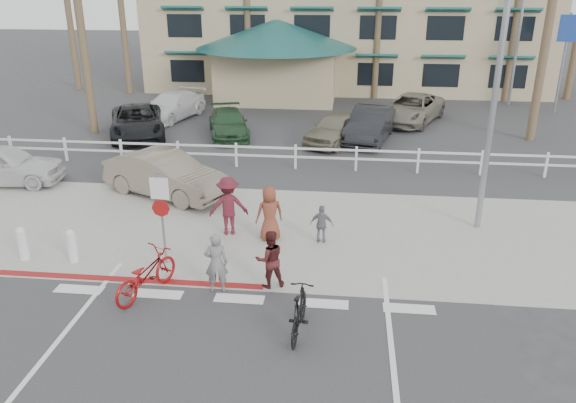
# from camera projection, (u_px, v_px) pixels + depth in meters

# --- Properties ---
(ground) EXTENTS (140.00, 140.00, 0.00)m
(ground) POSITION_uv_depth(u_px,v_px,m) (234.00, 313.00, 12.85)
(ground) COLOR #333335
(bike_path) EXTENTS (12.00, 16.00, 0.01)m
(bike_path) POSITION_uv_depth(u_px,v_px,m) (214.00, 370.00, 11.00)
(bike_path) COLOR #333335
(bike_path) RESTS_ON ground
(sidewalk_plaza) EXTENTS (22.00, 7.00, 0.01)m
(sidewalk_plaza) POSITION_uv_depth(u_px,v_px,m) (263.00, 231.00, 17.00)
(sidewalk_plaza) COLOR gray
(sidewalk_plaza) RESTS_ON ground
(cross_street) EXTENTS (40.00, 5.00, 0.01)m
(cross_street) POSITION_uv_depth(u_px,v_px,m) (280.00, 185.00, 20.69)
(cross_street) COLOR #333335
(cross_street) RESTS_ON ground
(parking_lot) EXTENTS (50.00, 16.00, 0.01)m
(parking_lot) POSITION_uv_depth(u_px,v_px,m) (302.00, 123.00, 29.45)
(parking_lot) COLOR #333335
(parking_lot) RESTS_ON ground
(curb_red) EXTENTS (7.00, 0.25, 0.02)m
(curb_red) POSITION_uv_depth(u_px,v_px,m) (128.00, 280.00, 14.25)
(curb_red) COLOR maroon
(curb_red) RESTS_ON ground
(rail_fence) EXTENTS (29.40, 0.16, 1.00)m
(rail_fence) POSITION_uv_depth(u_px,v_px,m) (298.00, 157.00, 22.30)
(rail_fence) COLOR silver
(rail_fence) RESTS_ON ground
(building) EXTENTS (28.00, 16.00, 11.30)m
(building) POSITION_uv_depth(u_px,v_px,m) (347.00, 0.00, 39.14)
(building) COLOR tan
(building) RESTS_ON ground
(sign_post) EXTENTS (0.50, 0.10, 2.90)m
(sign_post) POSITION_uv_depth(u_px,v_px,m) (162.00, 213.00, 14.57)
(sign_post) COLOR gray
(sign_post) RESTS_ON ground
(bollard_0) EXTENTS (0.26, 0.26, 0.95)m
(bollard_0) POSITION_uv_depth(u_px,v_px,m) (72.00, 246.00, 15.00)
(bollard_0) COLOR silver
(bollard_0) RESTS_ON ground
(bollard_1) EXTENTS (0.26, 0.26, 0.95)m
(bollard_1) POSITION_uv_depth(u_px,v_px,m) (22.00, 243.00, 15.14)
(bollard_1) COLOR silver
(bollard_1) RESTS_ON ground
(streetlight_0) EXTENTS (0.60, 2.00, 9.00)m
(streetlight_0) POSITION_uv_depth(u_px,v_px,m) (497.00, 80.00, 15.59)
(streetlight_0) COLOR gray
(streetlight_0) RESTS_ON ground
(streetlight_1) EXTENTS (0.60, 2.00, 9.50)m
(streetlight_1) POSITION_uv_depth(u_px,v_px,m) (521.00, 22.00, 32.01)
(streetlight_1) COLOR gray
(streetlight_1) RESTS_ON ground
(info_sign) EXTENTS (1.20, 0.16, 5.60)m
(info_sign) POSITION_uv_depth(u_px,v_px,m) (563.00, 62.00, 30.70)
(info_sign) COLOR navy
(info_sign) RESTS_ON ground
(palm_10) EXTENTS (4.00, 4.00, 12.00)m
(palm_10) POSITION_uv_depth(u_px,v_px,m) (78.00, 4.00, 25.45)
(palm_10) COLOR #1B3F18
(palm_10) RESTS_ON ground
(bike_red) EXTENTS (1.45, 2.17, 1.08)m
(bike_red) POSITION_uv_depth(u_px,v_px,m) (146.00, 274.00, 13.43)
(bike_red) COLOR maroon
(bike_red) RESTS_ON ground
(rider_red) EXTENTS (0.62, 0.47, 1.54)m
(rider_red) POSITION_uv_depth(u_px,v_px,m) (216.00, 263.00, 13.48)
(rider_red) COLOR slate
(rider_red) RESTS_ON ground
(bike_black) EXTENTS (0.64, 1.80, 1.06)m
(bike_black) POSITION_uv_depth(u_px,v_px,m) (299.00, 312.00, 11.95)
(bike_black) COLOR black
(bike_black) RESTS_ON ground
(rider_black) EXTENTS (0.88, 0.79, 1.49)m
(rider_black) POSITION_uv_depth(u_px,v_px,m) (270.00, 259.00, 13.72)
(rider_black) COLOR #451818
(rider_black) RESTS_ON ground
(pedestrian_a) EXTENTS (1.28, 0.91, 1.79)m
(pedestrian_a) POSITION_uv_depth(u_px,v_px,m) (228.00, 206.00, 16.52)
(pedestrian_a) COLOR #541722
(pedestrian_a) RESTS_ON ground
(pedestrian_child) EXTENTS (0.71, 0.36, 1.15)m
(pedestrian_child) POSITION_uv_depth(u_px,v_px,m) (322.00, 224.00, 16.05)
(pedestrian_child) COLOR slate
(pedestrian_child) RESTS_ON ground
(pedestrian_b) EXTENTS (0.95, 0.80, 1.65)m
(pedestrian_b) POSITION_uv_depth(u_px,v_px,m) (270.00, 213.00, 16.17)
(pedestrian_b) COLOR brown
(pedestrian_b) RESTS_ON ground
(car_white_sedan) EXTENTS (4.89, 3.41, 1.53)m
(car_white_sedan) POSITION_uv_depth(u_px,v_px,m) (165.00, 175.00, 19.50)
(car_white_sedan) COLOR #756A5B
(car_white_sedan) RESTS_ON ground
(car_red_compact) EXTENTS (4.51, 2.17, 1.49)m
(car_red_compact) POSITION_uv_depth(u_px,v_px,m) (2.00, 165.00, 20.61)
(car_red_compact) COLOR silver
(car_red_compact) RESTS_ON ground
(lot_car_0) EXTENTS (4.10, 5.73, 1.45)m
(lot_car_0) POSITION_uv_depth(u_px,v_px,m) (137.00, 122.00, 26.79)
(lot_car_0) COLOR black
(lot_car_0) RESTS_ON ground
(lot_car_1) EXTENTS (2.87, 4.61, 1.25)m
(lot_car_1) POSITION_uv_depth(u_px,v_px,m) (228.00, 124.00, 26.86)
(lot_car_1) COLOR #224428
(lot_car_1) RESTS_ON ground
(lot_car_2) EXTENTS (3.23, 4.43, 1.40)m
(lot_car_2) POSITION_uv_depth(u_px,v_px,m) (336.00, 128.00, 25.69)
(lot_car_2) COLOR #756E59
(lot_car_2) RESTS_ON ground
(lot_car_3) EXTENTS (2.64, 4.93, 1.54)m
(lot_car_3) POSITION_uv_depth(u_px,v_px,m) (370.00, 124.00, 26.11)
(lot_car_3) COLOR black
(lot_car_3) RESTS_ON ground
(lot_car_4) EXTENTS (3.21, 5.19, 1.40)m
(lot_car_4) POSITION_uv_depth(u_px,v_px,m) (172.00, 106.00, 30.16)
(lot_car_4) COLOR silver
(lot_car_4) RESTS_ON ground
(lot_car_5) EXTENTS (4.29, 5.75, 1.45)m
(lot_car_5) POSITION_uv_depth(u_px,v_px,m) (411.00, 109.00, 29.40)
(lot_car_5) COLOR gray
(lot_car_5) RESTS_ON ground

